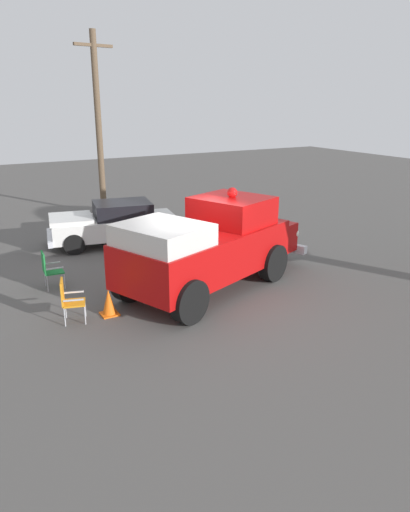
% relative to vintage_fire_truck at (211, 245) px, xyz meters
% --- Properties ---
extents(ground_plane, '(60.00, 60.00, 0.00)m').
position_rel_vintage_fire_truck_xyz_m(ground_plane, '(-0.22, 0.58, -1.20)').
color(ground_plane, '#514F4C').
extents(vintage_fire_truck, '(4.20, 6.33, 2.59)m').
position_rel_vintage_fire_truck_xyz_m(vintage_fire_truck, '(0.00, 0.00, 0.00)').
color(vintage_fire_truck, black).
rests_on(vintage_fire_truck, ground).
extents(classic_hot_rod, '(2.66, 4.63, 1.46)m').
position_rel_vintage_fire_truck_xyz_m(classic_hot_rod, '(5.24, 0.88, -0.45)').
color(classic_hot_rod, black).
rests_on(classic_hot_rod, ground).
extents(lawn_chair_near_truck, '(0.63, 0.63, 1.02)m').
position_rel_vintage_fire_truck_xyz_m(lawn_chair_near_truck, '(2.96, -1.79, -0.61)').
color(lawn_chair_near_truck, '#B7BABF').
rests_on(lawn_chair_near_truck, ground).
extents(lawn_chair_by_car, '(0.55, 0.53, 1.02)m').
position_rel_vintage_fire_truck_xyz_m(lawn_chair_by_car, '(2.04, 3.78, -0.61)').
color(lawn_chair_by_car, '#B7BABF').
rests_on(lawn_chair_by_car, ground).
extents(lawn_chair_spare, '(0.62, 0.62, 1.02)m').
position_rel_vintage_fire_truck_xyz_m(lawn_chair_spare, '(-0.28, 3.85, -0.61)').
color(lawn_chair_spare, '#B7BABF').
rests_on(lawn_chair_spare, ground).
extents(spectator_seated, '(0.63, 0.53, 1.29)m').
position_rel_vintage_fire_truck_xyz_m(spectator_seated, '(2.84, -1.74, -0.50)').
color(spectator_seated, '#383842').
rests_on(spectator_seated, ground).
extents(utility_pole, '(0.44, 1.69, 7.48)m').
position_rel_vintage_fire_truck_xyz_m(utility_pole, '(9.91, -0.28, 2.69)').
color(utility_pole, brown).
rests_on(utility_pole, ground).
extents(traffic_cone, '(0.40, 0.40, 0.64)m').
position_rel_vintage_fire_truck_xyz_m(traffic_cone, '(-0.35, 2.95, -0.89)').
color(traffic_cone, orange).
rests_on(traffic_cone, ground).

